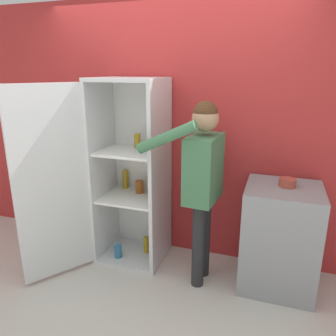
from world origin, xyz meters
TOP-DOWN VIEW (x-y plane):
  - ground_plane at (0.00, 0.00)m, footprint 12.00×12.00m
  - wall_back at (0.00, 0.98)m, footprint 7.00×0.06m
  - refrigerator at (-0.43, 0.57)m, footprint 1.05×1.11m
  - person at (0.45, 0.47)m, footprint 0.66×0.57m
  - counter at (1.13, 0.63)m, footprint 0.63×0.61m
  - bowl at (1.14, 0.65)m, footprint 0.14×0.14m

SIDE VIEW (x-z plane):
  - ground_plane at x=0.00m, z-range 0.00..0.00m
  - counter at x=1.13m, z-range 0.00..0.94m
  - refrigerator at x=-0.43m, z-range -0.01..1.81m
  - bowl at x=1.14m, z-range 0.94..1.01m
  - person at x=0.45m, z-range 0.22..1.87m
  - wall_back at x=0.00m, z-range 0.00..2.55m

